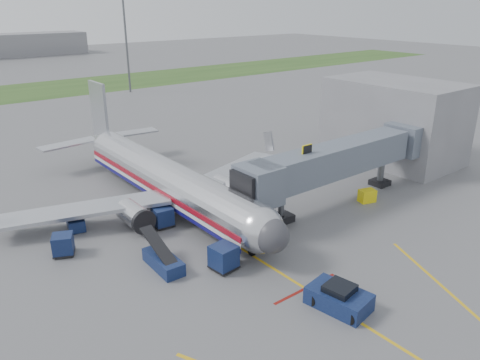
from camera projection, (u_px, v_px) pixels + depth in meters
ground at (268, 265)px, 36.20m from camera, size 400.00×400.00×0.00m
apron_markings at (343, 312)px, 30.78m from camera, size 21.52×50.00×0.01m
airliner at (167, 179)px, 46.42m from camera, size 32.10×35.67×10.25m
jet_bridge at (333, 162)px, 45.72m from camera, size 25.30×4.00×6.90m
terminal at (394, 121)px, 59.13m from camera, size 10.00×16.00×10.00m
light_mast_right at (126, 42)px, 101.76m from camera, size 2.00×0.44×20.40m
pushback_tug at (339, 298)px, 31.05m from camera, size 3.11×4.39×1.68m
baggage_tug at (75, 220)px, 41.86m from camera, size 1.93×2.91×1.87m
baggage_cart_a at (163, 217)px, 42.18m from camera, size 1.86×1.86×1.82m
baggage_cart_b at (224, 257)px, 35.37m from camera, size 1.99×1.99×1.96m
baggage_cart_c at (63, 245)px, 37.44m from camera, size 2.14×2.14×1.74m
belt_loader at (163, 261)px, 35.70m from camera, size 1.73×4.96×2.40m
ground_power_cart at (367, 196)px, 47.50m from camera, size 1.86×1.51×1.29m
ramp_worker at (160, 252)px, 36.65m from camera, size 0.64×0.57×1.47m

